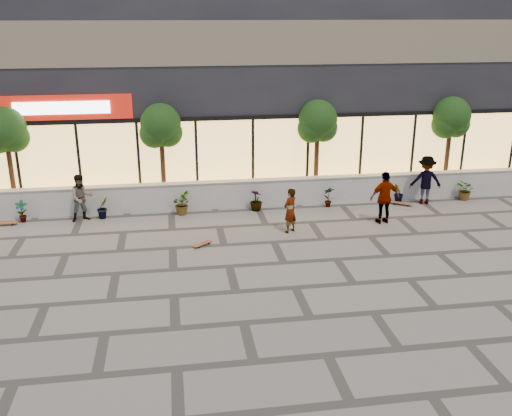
{
  "coord_description": "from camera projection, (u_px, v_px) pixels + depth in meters",
  "views": [
    {
      "loc": [
        -3.15,
        -13.59,
        7.08
      ],
      "look_at": [
        -0.63,
        2.99,
        1.3
      ],
      "focal_mm": 40.0,
      "sensor_mm": 36.0,
      "label": 1
    }
  ],
  "objects": [
    {
      "name": "shrub_c",
      "position": [
        181.0,
        204.0,
        20.94
      ],
      "size": [
        0.68,
        0.77,
        0.81
      ],
      "primitive_type": "imported",
      "rotation": [
        0.0,
        0.0,
        1.64
      ],
      "color": "#153611",
      "rests_on": "ground"
    },
    {
      "name": "skater_center",
      "position": [
        290.0,
        211.0,
        19.12
      ],
      "size": [
        0.67,
        0.64,
        1.54
      ],
      "primitive_type": "imported",
      "rotation": [
        0.0,
        0.0,
        3.8
      ],
      "color": "white",
      "rests_on": "ground"
    },
    {
      "name": "shrub_d",
      "position": [
        256.0,
        200.0,
        21.34
      ],
      "size": [
        0.64,
        0.64,
        0.81
      ],
      "primitive_type": "imported",
      "rotation": [
        0.0,
        0.0,
        2.46
      ],
      "color": "#153611",
      "rests_on": "ground"
    },
    {
      "name": "skateboard_right_near",
      "position": [
        402.0,
        203.0,
        22.02
      ],
      "size": [
        0.81,
        0.63,
        0.1
      ],
      "rotation": [
        0.0,
        0.0,
        -0.58
      ],
      "color": "brown",
      "rests_on": "ground"
    },
    {
      "name": "tree_mideast",
      "position": [
        318.0,
        124.0,
        22.04
      ],
      "size": [
        1.6,
        1.5,
        3.92
      ],
      "color": "#452B18",
      "rests_on": "ground"
    },
    {
      "name": "tree_west",
      "position": [
        6.0,
        133.0,
        20.4
      ],
      "size": [
        1.6,
        1.5,
        3.92
      ],
      "color": "#452B18",
      "rests_on": "ground"
    },
    {
      "name": "shrub_f",
      "position": [
        398.0,
        193.0,
        22.14
      ],
      "size": [
        0.55,
        0.57,
        0.81
      ],
      "primitive_type": "imported",
      "rotation": [
        0.0,
        0.0,
        4.1
      ],
      "color": "#153611",
      "rests_on": "ground"
    },
    {
      "name": "tree_midwest",
      "position": [
        161.0,
        128.0,
        21.19
      ],
      "size": [
        1.6,
        1.5,
        3.92
      ],
      "color": "#452B18",
      "rests_on": "ground"
    },
    {
      "name": "skater_right_far",
      "position": [
        426.0,
        180.0,
        21.96
      ],
      "size": [
        1.32,
        0.9,
        1.89
      ],
      "primitive_type": "imported",
      "rotation": [
        0.0,
        0.0,
        2.97
      ],
      "color": "maroon",
      "rests_on": "ground"
    },
    {
      "name": "skater_left",
      "position": [
        82.0,
        198.0,
        20.16
      ],
      "size": [
        1.0,
        0.9,
        1.7
      ],
      "primitive_type": "imported",
      "rotation": [
        0.0,
        0.0,
        0.37
      ],
      "color": "#8D785B",
      "rests_on": "ground"
    },
    {
      "name": "shrub_e",
      "position": [
        329.0,
        197.0,
        21.74
      ],
      "size": [
        0.46,
        0.35,
        0.81
      ],
      "primitive_type": "imported",
      "rotation": [
        0.0,
        0.0,
        3.28
      ],
      "color": "#153611",
      "rests_on": "ground"
    },
    {
      "name": "shrub_a",
      "position": [
        22.0,
        211.0,
        20.15
      ],
      "size": [
        0.43,
        0.29,
        0.81
      ],
      "primitive_type": "imported",
      "color": "#153611",
      "rests_on": "ground"
    },
    {
      "name": "retail_building",
      "position": [
        238.0,
        78.0,
        25.75
      ],
      "size": [
        24.0,
        9.17,
        8.5
      ],
      "color": "#232227",
      "rests_on": "ground"
    },
    {
      "name": "skateboard_left",
      "position": [
        4.0,
        223.0,
        19.94
      ],
      "size": [
        0.87,
        0.24,
        0.1
      ],
      "rotation": [
        0.0,
        0.0,
        0.02
      ],
      "color": "#AE5420",
      "rests_on": "ground"
    },
    {
      "name": "tree_east",
      "position": [
        451.0,
        120.0,
        22.82
      ],
      "size": [
        1.6,
        1.5,
        3.92
      ],
      "color": "#452B18",
      "rests_on": "ground"
    },
    {
      "name": "planter_wall",
      "position": [
        257.0,
        193.0,
        21.83
      ],
      "size": [
        22.0,
        0.42,
        1.04
      ],
      "color": "silver",
      "rests_on": "ground"
    },
    {
      "name": "shrub_b",
      "position": [
        103.0,
        207.0,
        20.55
      ],
      "size": [
        0.57,
        0.57,
        0.81
      ],
      "primitive_type": "imported",
      "rotation": [
        0.0,
        0.0,
        0.82
      ],
      "color": "#153611",
      "rests_on": "ground"
    },
    {
      "name": "shrub_g",
      "position": [
        466.0,
        190.0,
        22.54
      ],
      "size": [
        0.77,
        0.84,
        0.81
      ],
      "primitive_type": "imported",
      "rotation": [
        0.0,
        0.0,
        4.92
      ],
      "color": "#153611",
      "rests_on": "ground"
    },
    {
      "name": "skateboard_center",
      "position": [
        202.0,
        244.0,
        18.2
      ],
      "size": [
        0.68,
        0.61,
        0.09
      ],
      "rotation": [
        0.0,
        0.0,
        0.69
      ],
      "color": "brown",
      "rests_on": "ground"
    },
    {
      "name": "ground",
      "position": [
        296.0,
        288.0,
        15.46
      ],
      "size": [
        80.0,
        80.0,
        0.0
      ],
      "primitive_type": "plane",
      "color": "gray",
      "rests_on": "ground"
    },
    {
      "name": "skater_right_near",
      "position": [
        385.0,
        198.0,
        19.91
      ],
      "size": [
        1.14,
        0.57,
        1.87
      ],
      "primitive_type": "imported",
      "rotation": [
        0.0,
        0.0,
        3.24
      ],
      "color": "white",
      "rests_on": "ground"
    }
  ]
}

